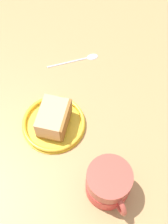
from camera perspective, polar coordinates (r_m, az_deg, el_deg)
The scene contains 5 objects.
ground_plane at distance 72.82cm, azimuth 1.68°, elevation -0.99°, with size 114.03×114.03×3.08cm, color tan.
small_plate at distance 69.79cm, azimuth -5.70°, elevation -2.14°, with size 14.63×14.63×1.52cm.
cake_slice at distance 67.41cm, azimuth -5.68°, elevation -1.15°, with size 10.10×9.06×5.39cm.
tea_mug at distance 61.17cm, azimuth 4.58°, elevation -13.29°, with size 8.81×10.66×8.83cm.
teaspoon at distance 80.45cm, azimuth -0.10°, elevation 10.04°, with size 11.79×9.10×0.80cm.
Camera 1 is at (-28.74, -19.38, 62.51)cm, focal length 48.88 mm.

